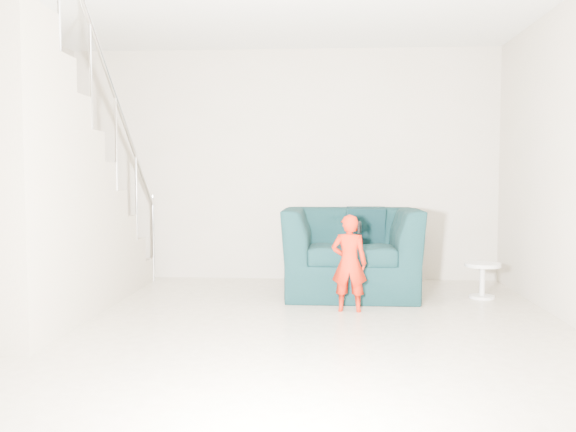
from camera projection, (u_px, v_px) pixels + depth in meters
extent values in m
plane|color=gray|center=(258.00, 340.00, 4.52)|extent=(5.50, 5.50, 0.00)
plane|color=#ACA28C|center=(283.00, 165.00, 7.17)|extent=(5.00, 0.00, 5.00)
plane|color=#ACA28C|center=(148.00, 130.00, 1.70)|extent=(5.00, 0.00, 5.00)
imported|color=black|center=(351.00, 251.00, 6.28)|extent=(1.38, 1.21, 0.89)
imported|color=#A82105|center=(349.00, 263.00, 5.48)|extent=(0.34, 0.24, 0.88)
cylinder|color=silver|center=(483.00, 265.00, 6.07)|extent=(0.35, 0.35, 0.04)
cylinder|color=silver|center=(482.00, 282.00, 6.08)|extent=(0.05, 0.05, 0.32)
cylinder|color=silver|center=(482.00, 297.00, 6.09)|extent=(0.25, 0.25, 0.03)
cube|color=#ADA089|center=(107.00, 271.00, 6.98)|extent=(1.00, 0.30, 0.27)
cube|color=#ADA089|center=(97.00, 263.00, 6.67)|extent=(1.00, 0.30, 0.54)
cube|color=#ADA089|center=(86.00, 254.00, 6.36)|extent=(1.00, 0.30, 0.81)
cube|color=#ADA089|center=(74.00, 245.00, 6.05)|extent=(1.00, 0.30, 1.08)
cube|color=#ADA089|center=(61.00, 234.00, 5.75)|extent=(1.00, 0.30, 1.35)
cube|color=#ADA089|center=(46.00, 222.00, 5.44)|extent=(1.00, 0.30, 1.62)
cube|color=#ADA089|center=(29.00, 209.00, 5.13)|extent=(1.00, 0.30, 1.89)
cube|color=#ADA089|center=(10.00, 194.00, 4.82)|extent=(1.00, 0.30, 2.16)
cylinder|color=silver|center=(103.00, 61.00, 5.46)|extent=(0.04, 3.03, 2.73)
cylinder|color=silver|center=(153.00, 238.00, 7.07)|extent=(0.04, 0.04, 1.00)
cube|color=black|center=(366.00, 225.00, 6.59)|extent=(0.41, 0.20, 0.41)
cube|color=black|center=(291.00, 240.00, 6.33)|extent=(0.06, 0.56, 0.63)
cube|color=black|center=(359.00, 228.00, 5.42)|extent=(0.04, 0.05, 0.10)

